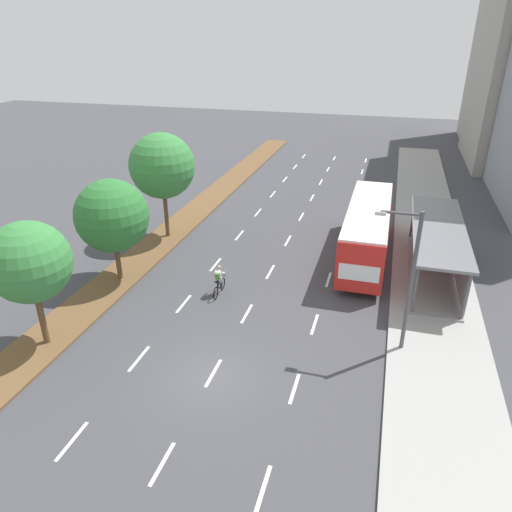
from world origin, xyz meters
TOP-DOWN VIEW (x-y plane):
  - ground_plane at (0.00, 0.00)m, footprint 140.00×140.00m
  - median_strip at (-8.30, 20.00)m, footprint 2.60×52.00m
  - sidewalk_right at (9.25, 20.00)m, footprint 4.50×52.00m
  - lane_divider_left at (-3.50, 17.14)m, footprint 0.14×45.29m
  - lane_divider_center at (0.00, 17.14)m, footprint 0.14×45.29m
  - lane_divider_right at (3.50, 17.14)m, footprint 0.14×45.29m
  - bus_shelter at (9.53, 12.25)m, footprint 2.90×10.95m
  - bus at (5.25, 13.58)m, footprint 2.54×11.29m
  - cyclist at (-2.03, 6.56)m, footprint 0.46×1.82m
  - median_tree_nearest at (-8.09, 0.07)m, footprint 3.56×3.56m
  - median_tree_second at (-8.12, 6.56)m, footprint 4.04×4.04m
  - median_tree_third at (-8.21, 13.06)m, footprint 4.31×4.31m
  - streetlight at (7.42, 4.11)m, footprint 1.91×0.24m

SIDE VIEW (x-z plane):
  - ground_plane at x=0.00m, z-range 0.00..0.00m
  - lane_divider_left at x=-3.50m, z-range 0.00..0.01m
  - lane_divider_center at x=0.00m, z-range 0.00..0.01m
  - lane_divider_right at x=3.50m, z-range 0.00..0.01m
  - median_strip at x=-8.30m, z-range 0.00..0.12m
  - sidewalk_right at x=9.25m, z-range 0.00..0.15m
  - cyclist at x=-2.03m, z-range -0.06..1.65m
  - bus_shelter at x=9.53m, z-range 0.44..3.30m
  - bus at x=5.25m, z-range 0.38..3.75m
  - streetlight at x=7.42m, z-range 0.64..7.14m
  - median_tree_second at x=-8.12m, z-range 1.02..6.86m
  - median_tree_nearest at x=-8.09m, z-range 1.27..7.14m
  - median_tree_third at x=-8.21m, z-range 1.51..8.60m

